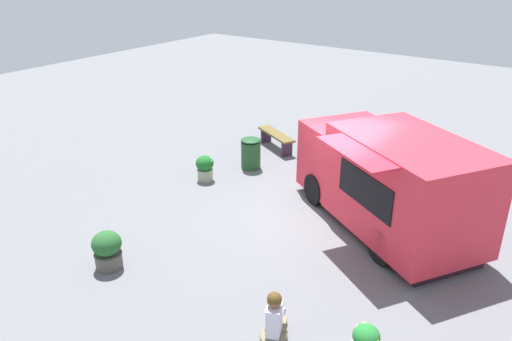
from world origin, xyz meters
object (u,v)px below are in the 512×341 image
food_truck (388,182)px  plaza_bench (276,137)px  person_customer (274,318)px  planter_flowering_side (107,249)px  planter_flowering_far (205,167)px  trash_bin (251,153)px

food_truck → plaza_bench: size_ratio=3.04×
person_customer → plaza_bench: size_ratio=0.53×
planter_flowering_side → food_truck: bearing=-38.6°
planter_flowering_far → plaza_bench: size_ratio=0.42×
person_customer → planter_flowering_side: bearing=94.4°
food_truck → planter_flowering_side: (-4.63, 3.70, -0.68)m
food_truck → plaza_bench: bearing=61.0°
planter_flowering_side → trash_bin: size_ratio=0.87×
planter_flowering_far → trash_bin: bearing=-20.2°
person_customer → trash_bin: 6.76m
person_customer → planter_flowering_far: size_ratio=1.26×
food_truck → trash_bin: bearing=78.5°
food_truck → trash_bin: size_ratio=5.63×
person_customer → planter_flowering_side: 3.68m
planter_flowering_side → person_customer: bearing=-85.6°
food_truck → person_customer: food_truck is taller
trash_bin → planter_flowering_far: bearing=159.8°
food_truck → trash_bin: 4.46m
planter_flowering_side → trash_bin: (5.51, 0.63, 0.05)m
planter_flowering_far → person_customer: bearing=-128.8°
planter_flowering_far → planter_flowering_side: 4.28m
plaza_bench → person_customer: bearing=-146.6°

